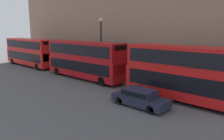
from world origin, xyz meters
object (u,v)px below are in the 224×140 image
at_px(bus_second_in_queue, 85,58).
at_px(bus_leading, 192,72).
at_px(car_hatchback, 140,97).
at_px(bus_third_in_queue, 30,51).

bearing_deg(bus_second_in_queue, bus_leading, -90.00).
distance_m(bus_second_in_queue, car_hatchback, 11.05).
relative_size(bus_leading, bus_second_in_queue, 0.99).
relative_size(bus_third_in_queue, car_hatchback, 2.56).
bearing_deg(bus_second_in_queue, bus_third_in_queue, 90.00).
height_order(bus_leading, car_hatchback, bus_leading).
xyz_separation_m(bus_second_in_queue, bus_third_in_queue, (0.00, 13.09, -0.05)).
bearing_deg(bus_third_in_queue, car_hatchback, -98.24).
bearing_deg(car_hatchback, bus_leading, -36.20).
xyz_separation_m(bus_second_in_queue, car_hatchback, (-3.40, -10.38, -1.70)).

